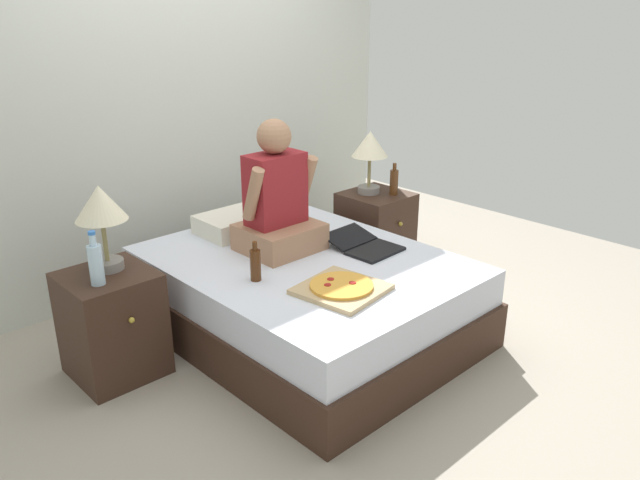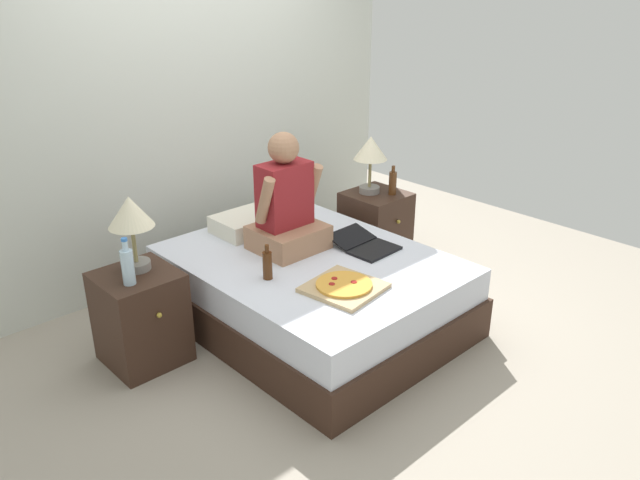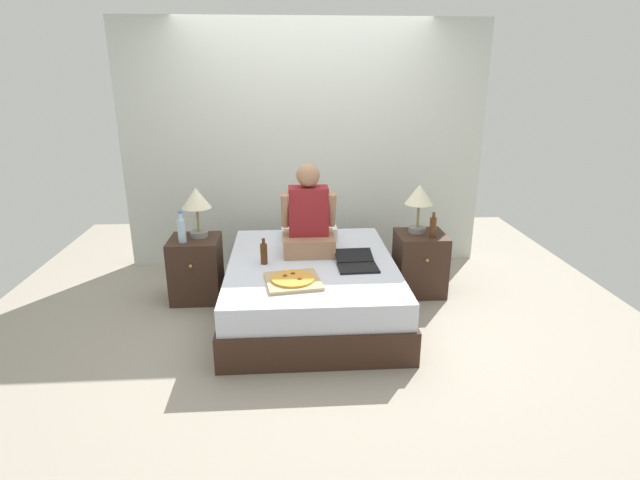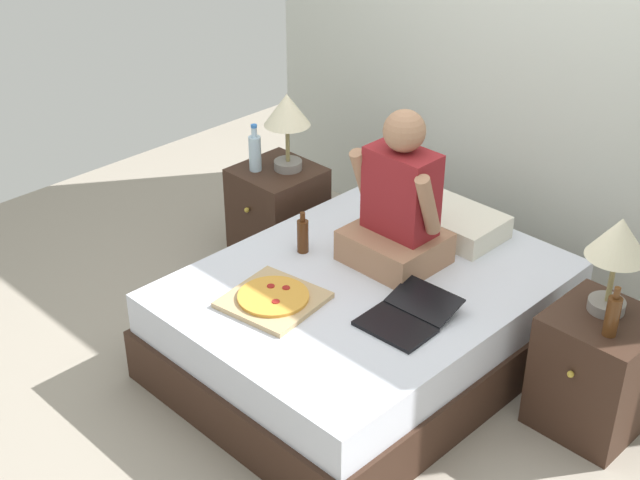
% 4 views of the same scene
% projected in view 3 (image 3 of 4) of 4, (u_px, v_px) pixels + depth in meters
% --- Properties ---
extents(ground_plane, '(5.71, 5.71, 0.00)m').
position_uv_depth(ground_plane, '(312.00, 312.00, 4.35)').
color(ground_plane, '#9E9384').
extents(wall_back, '(3.71, 0.12, 2.50)m').
position_uv_depth(wall_back, '(305.00, 147.00, 5.16)').
color(wall_back, silver).
rests_on(wall_back, ground).
extents(bed, '(1.43, 1.85, 0.48)m').
position_uv_depth(bed, '(312.00, 287.00, 4.27)').
color(bed, '#382319').
rests_on(bed, ground).
extents(nightstand_left, '(0.44, 0.47, 0.58)m').
position_uv_depth(nightstand_left, '(196.00, 268.00, 4.54)').
color(nightstand_left, '#382319').
rests_on(nightstand_left, ground).
extents(lamp_on_left_nightstand, '(0.26, 0.26, 0.45)m').
position_uv_depth(lamp_on_left_nightstand, '(196.00, 202.00, 4.40)').
color(lamp_on_left_nightstand, gray).
rests_on(lamp_on_left_nightstand, nightstand_left).
extents(water_bottle, '(0.07, 0.07, 0.28)m').
position_uv_depth(water_bottle, '(182.00, 230.00, 4.32)').
color(water_bottle, silver).
rests_on(water_bottle, nightstand_left).
extents(nightstand_right, '(0.44, 0.47, 0.58)m').
position_uv_depth(nightstand_right, '(420.00, 263.00, 4.67)').
color(nightstand_right, '#382319').
rests_on(nightstand_right, ground).
extents(lamp_on_right_nightstand, '(0.26, 0.26, 0.45)m').
position_uv_depth(lamp_on_right_nightstand, '(419.00, 198.00, 4.52)').
color(lamp_on_right_nightstand, gray).
rests_on(lamp_on_right_nightstand, nightstand_right).
extents(beer_bottle, '(0.06, 0.06, 0.23)m').
position_uv_depth(beer_bottle, '(433.00, 227.00, 4.46)').
color(beer_bottle, '#512D14').
rests_on(beer_bottle, nightstand_right).
extents(pillow, '(0.52, 0.34, 0.12)m').
position_uv_depth(pillow, '(309.00, 231.00, 4.78)').
color(pillow, silver).
rests_on(pillow, bed).
extents(person_seated, '(0.47, 0.40, 0.78)m').
position_uv_depth(person_seated, '(309.00, 221.00, 4.32)').
color(person_seated, '#A37556').
rests_on(person_seated, bed).
extents(laptop, '(0.33, 0.43, 0.07)m').
position_uv_depth(laptop, '(357.00, 264.00, 4.07)').
color(laptop, black).
rests_on(laptop, bed).
extents(pizza_box, '(0.45, 0.45, 0.05)m').
position_uv_depth(pizza_box, '(293.00, 280.00, 3.75)').
color(pizza_box, tan).
rests_on(pizza_box, bed).
extents(beer_bottle_on_bed, '(0.06, 0.06, 0.22)m').
position_uv_depth(beer_bottle_on_bed, '(264.00, 253.00, 4.10)').
color(beer_bottle_on_bed, '#4C2811').
rests_on(beer_bottle_on_bed, bed).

